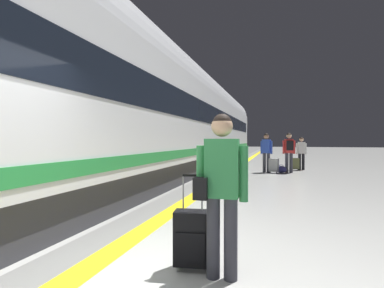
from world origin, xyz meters
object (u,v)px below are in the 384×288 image
Objects in this scene: rolling_suitcase_foreground at (192,238)px; suitcase_far at (295,164)px; traveller_foreground at (220,184)px; passenger_far at (301,151)px; high_speed_train at (175,114)px; passenger_mid at (289,149)px; suitcase_near at (274,165)px; passenger_near at (266,150)px; duffel_bag_mid at (281,169)px.

suitcase_far is (1.64, 11.12, -0.04)m from rolling_suitcase_foreground.
traveller_foreground reaches higher than passenger_far.
suitcase_far is at bearing -134.38° from passenger_far.
traveller_foreground is at bearing -96.64° from suitcase_far.
rolling_suitcase_foreground is at bearing 162.33° from traveller_foreground.
passenger_far is at bearing 80.27° from rolling_suitcase_foreground.
high_speed_train is 5.13m from passenger_mid.
rolling_suitcase_foreground is 1.67× the size of suitcase_near.
suitcase_near is (0.32, -0.13, -0.65)m from passenger_near.
traveller_foreground is 3.81× the size of duffel_bag_mid.
rolling_suitcase_foreground is at bearing -92.40° from passenger_near.
rolling_suitcase_foreground is 11.62m from passenger_far.
traveller_foreground is 0.99× the size of passenger_near.
rolling_suitcase_foreground is at bearing -68.70° from high_speed_train.
traveller_foreground is at bearing -90.46° from passenger_near.
suitcase_near is (0.74, 9.74, -0.01)m from rolling_suitcase_foreground.
traveller_foreground is 9.98m from passenger_near.
high_speed_train is 6.01m from suitcase_far.
duffel_bag_mid is (4.35, 1.35, -2.35)m from high_speed_train.
suitcase_near is at bearing -156.79° from passenger_mid.
suitcase_far is at bearing 75.59° from passenger_mid.
rolling_suitcase_foreground is at bearing -98.40° from suitcase_far.
passenger_mid is at bearing 23.21° from suitcase_near.
passenger_mid reaches higher than suitcase_far.
passenger_far reaches higher than duffel_bag_mid.
high_speed_train is 9.49m from traveller_foreground.
duffel_bag_mid is 0.28× the size of passenger_far.
high_speed_train is 53.20× the size of suitcase_near.
high_speed_train is at bearing -162.32° from passenger_mid.
suitcase_near is 1.41× the size of duffel_bag_mid.
suitcase_far reaches higher than duffel_bag_mid.
passenger_near is (0.08, 9.98, 0.02)m from traveller_foreground.
passenger_near is at bearing -134.72° from suitcase_far.
high_speed_train is 31.94× the size of rolling_suitcase_foreground.
passenger_mid is 1.10× the size of passenger_far.
rolling_suitcase_foreground is (-0.33, 0.11, -0.62)m from traveller_foreground.
suitcase_far is (0.28, 1.11, -0.71)m from passenger_mid.
passenger_far is (1.96, 11.44, 0.55)m from rolling_suitcase_foreground.
passenger_far is at bearing 81.98° from traveller_foreground.
high_speed_train is 74.86× the size of duffel_bag_mid.
passenger_mid is at bearing 17.68° from high_speed_train.
traveller_foreground is at bearing -98.02° from passenger_far.
passenger_far is 2.73× the size of suitcase_far.
passenger_near is (0.41, 9.88, 0.63)m from rolling_suitcase_foreground.
passenger_far is (0.93, 1.58, 0.75)m from duffel_bag_mid.
passenger_near reaches higher than rolling_suitcase_foreground.
rolling_suitcase_foreground is 9.77m from suitcase_near.
high_speed_train reaches higher than passenger_far.
passenger_near is at bearing 89.54° from traveller_foreground.
suitcase_far is at bearing 45.28° from passenger_near.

